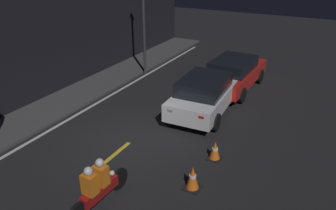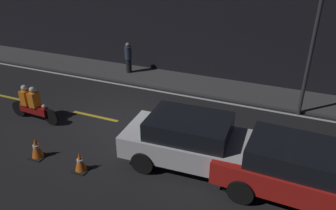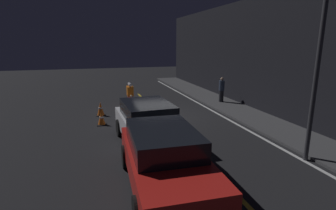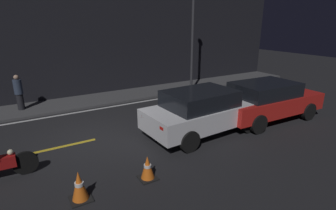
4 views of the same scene
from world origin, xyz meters
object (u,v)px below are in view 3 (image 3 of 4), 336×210
object	(u,v)px
taxi_red	(164,157)
traffic_cone_mid	(101,118)
street_lamp	(318,59)
sedan_white	(148,123)
pedestrian	(222,90)
motorcycle	(130,95)
traffic_cone_near	(101,109)

from	to	relation	value
taxi_red	traffic_cone_mid	bearing A→B (deg)	-165.11
taxi_red	street_lamp	world-z (taller)	street_lamp
taxi_red	sedan_white	bearing A→B (deg)	177.73
traffic_cone_mid	pedestrian	world-z (taller)	pedestrian
motorcycle	traffic_cone_mid	xyz separation A→B (m)	(3.46, -1.85, -0.34)
pedestrian	taxi_red	bearing A→B (deg)	-35.77
pedestrian	motorcycle	bearing A→B (deg)	-100.38
traffic_cone_near	traffic_cone_mid	distance (m)	1.65
traffic_cone_mid	street_lamp	distance (m)	8.89
taxi_red	traffic_cone_near	size ratio (longest dim) A/B	6.41
street_lamp	taxi_red	bearing A→B (deg)	-87.42
sedan_white	street_lamp	size ratio (longest dim) A/B	0.75
taxi_red	traffic_cone_mid	size ratio (longest dim) A/B	7.23
pedestrian	traffic_cone_mid	bearing A→B (deg)	-71.69
motorcycle	pedestrian	distance (m)	5.63
motorcycle	traffic_cone_near	xyz separation A→B (m)	(1.81, -1.82, -0.30)
sedan_white	traffic_cone_near	xyz separation A→B (m)	(-4.59, -1.54, -0.48)
taxi_red	traffic_cone_near	xyz separation A→B (m)	(-7.59, -1.31, -0.47)
traffic_cone_mid	taxi_red	bearing A→B (deg)	12.75
motorcycle	taxi_red	bearing A→B (deg)	-0.54
sedan_white	traffic_cone_near	bearing A→B (deg)	-164.08
traffic_cone_near	street_lamp	distance (m)	10.00
traffic_cone_mid	street_lamp	bearing A→B (deg)	46.99
taxi_red	motorcycle	bearing A→B (deg)	179.06
traffic_cone_mid	pedestrian	bearing A→B (deg)	108.31
sedan_white	street_lamp	xyz separation A→B (m)	(2.78, 4.56, 2.41)
pedestrian	street_lamp	distance (m)	8.59
traffic_cone_mid	traffic_cone_near	bearing A→B (deg)	178.97
sedan_white	traffic_cone_mid	size ratio (longest dim) A/B	6.93
sedan_white	taxi_red	size ratio (longest dim) A/B	0.96
traffic_cone_near	pedestrian	world-z (taller)	pedestrian
motorcycle	street_lamp	xyz separation A→B (m)	(9.18, 4.29, 2.59)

